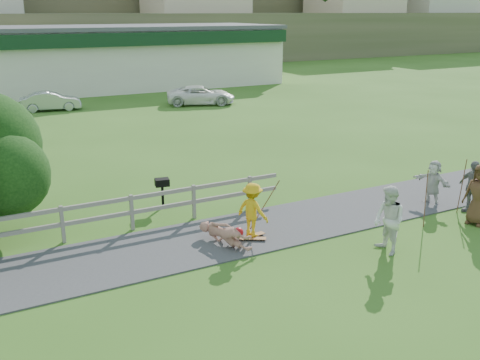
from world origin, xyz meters
The scene contains 19 objects.
ground centered at (0.00, 0.00, 0.00)m, with size 260.00×260.00×0.00m, color #36631C.
path centered at (0.00, 1.50, 0.02)m, with size 34.00×3.00×0.04m, color #3A3A3C.
fence centered at (-4.62, 3.30, 0.72)m, with size 15.05×0.10×1.10m.
strip_mall centered at (4.00, 34.94, 2.58)m, with size 32.50×10.75×5.10m.
skater_rider centered at (0.85, 1.04, 0.79)m, with size 1.02×0.59×1.58m, color gold.
skater_fallen centered at (-0.05, 0.99, 0.34)m, with size 1.84×0.44×0.67m, color #A86E5C.
spectator_a centered at (3.62, -1.47, 0.94)m, with size 0.91×0.71×1.88m, color silver.
spectator_b centered at (8.15, -0.39, 0.87)m, with size 1.02×0.42×1.73m, color gray.
spectator_c centered at (7.50, -1.18, 0.95)m, with size 0.93×0.60×1.90m, color #523421.
spectator_d centered at (7.64, 0.74, 0.77)m, with size 1.42×0.45×1.53m, color beige.
car_silver centered at (-0.78, 25.38, 0.62)m, with size 1.32×3.78×1.25m, color #ADB0B5.
car_white centered at (8.92, 22.99, 0.65)m, with size 2.17×4.71×1.31m, color white.
bbq centered at (-0.53, 4.70, 0.50)m, with size 0.46×0.35×1.00m, color black, non-canonical shape.
longboard_rider centered at (0.85, 1.04, 0.05)m, with size 0.81×0.20×0.09m, color #925A2F, non-canonical shape.
longboard_fallen centered at (0.75, 0.89, 0.04)m, with size 0.80×0.20×0.09m, color #925A2F, non-canonical shape.
helmet centered at (0.55, 1.34, 0.15)m, with size 0.30×0.30×0.30m, color maroon.
pole_rider centered at (1.45, 1.44, 0.92)m, with size 0.03×0.03×1.83m, color brown.
pole_spec_left centered at (5.86, -0.61, 0.90)m, with size 0.03×0.03×1.81m, color brown.
pole_spec_right centered at (7.86, -0.23, 0.89)m, with size 0.03×0.03×1.79m, color brown.
Camera 1 is at (-6.07, -11.34, 6.27)m, focal length 40.00 mm.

